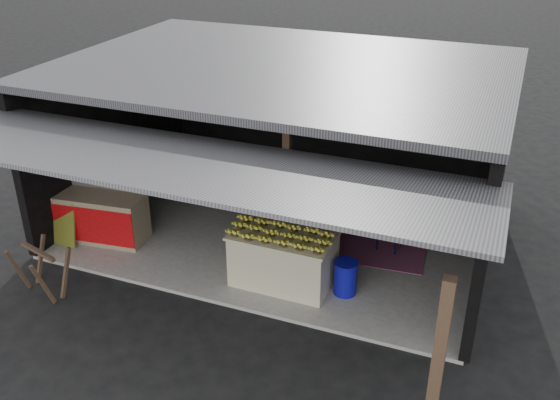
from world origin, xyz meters
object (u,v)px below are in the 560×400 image
at_px(neighbor_stall, 103,214).
at_px(water_barrel, 345,278).
at_px(sawhorse, 41,266).
at_px(white_crate, 307,231).
at_px(banana_table, 284,258).
at_px(plastic_chair, 392,221).

xyz_separation_m(neighbor_stall, water_barrel, (4.35, -0.04, -0.20)).
xyz_separation_m(sawhorse, water_barrel, (4.26, 1.63, -0.18)).
bearing_deg(neighbor_stall, sawhorse, -93.53).
relative_size(white_crate, neighbor_stall, 0.61).
bearing_deg(sawhorse, banana_table, 41.39).
height_order(banana_table, neighbor_stall, neighbor_stall).
bearing_deg(neighbor_stall, water_barrel, -7.32).
xyz_separation_m(white_crate, sawhorse, (-3.36, -2.42, -0.04)).
height_order(banana_table, sawhorse, banana_table).
bearing_deg(white_crate, water_barrel, -36.28).
xyz_separation_m(water_barrel, plastic_chair, (0.34, 1.59, 0.23)).
height_order(neighbor_stall, water_barrel, neighbor_stall).
height_order(sawhorse, plastic_chair, plastic_chair).
xyz_separation_m(white_crate, water_barrel, (0.90, -0.79, -0.22)).
bearing_deg(water_barrel, plastic_chair, 77.98).
bearing_deg(white_crate, plastic_chair, 37.98).
distance_m(neighbor_stall, sawhorse, 1.67).
relative_size(water_barrel, plastic_chair, 0.61).
bearing_deg(plastic_chair, banana_table, -121.52).
xyz_separation_m(neighbor_stall, sawhorse, (0.10, -1.67, -0.03)).
bearing_deg(neighbor_stall, plastic_chair, 11.53).
distance_m(sawhorse, water_barrel, 4.56).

